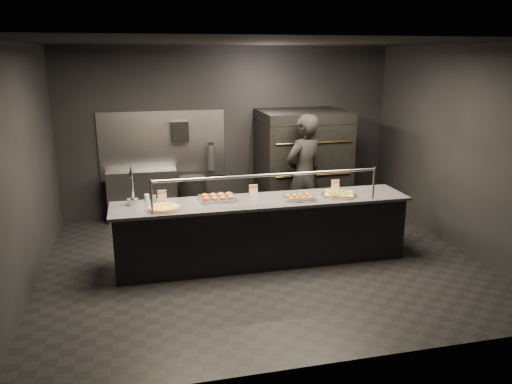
# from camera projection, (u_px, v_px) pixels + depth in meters

# --- Properties ---
(room) EXTENTS (6.04, 6.00, 3.00)m
(room) POSITION_uv_depth(u_px,v_px,m) (260.00, 158.00, 6.75)
(room) COLOR black
(room) RESTS_ON ground
(service_counter) EXTENTS (4.10, 0.78, 1.37)m
(service_counter) POSITION_uv_depth(u_px,v_px,m) (263.00, 231.00, 6.98)
(service_counter) COLOR black
(service_counter) RESTS_ON ground
(pizza_oven) EXTENTS (1.50, 1.23, 1.91)m
(pizza_oven) POSITION_uv_depth(u_px,v_px,m) (302.00, 164.00, 8.90)
(pizza_oven) COLOR black
(pizza_oven) RESTS_ON ground
(prep_shelf) EXTENTS (1.20, 0.35, 0.90)m
(prep_shelf) POSITION_uv_depth(u_px,v_px,m) (143.00, 195.00, 8.80)
(prep_shelf) COLOR #99999E
(prep_shelf) RESTS_ON ground
(towel_dispenser) EXTENTS (0.30, 0.20, 0.35)m
(towel_dispenser) POSITION_uv_depth(u_px,v_px,m) (180.00, 131.00, 8.73)
(towel_dispenser) COLOR black
(towel_dispenser) RESTS_ON room
(fire_extinguisher) EXTENTS (0.14, 0.14, 0.51)m
(fire_extinguisher) POSITION_uv_depth(u_px,v_px,m) (211.00, 157.00, 8.99)
(fire_extinguisher) COLOR #B2B2B7
(fire_extinguisher) RESTS_ON room
(beer_tap) EXTENTS (0.14, 0.20, 0.55)m
(beer_tap) POSITION_uv_depth(u_px,v_px,m) (132.00, 193.00, 6.59)
(beer_tap) COLOR silver
(beer_tap) RESTS_ON service_counter
(round_pizza) EXTENTS (0.48, 0.48, 0.03)m
(round_pizza) POSITION_uv_depth(u_px,v_px,m) (164.00, 208.00, 6.46)
(round_pizza) COLOR silver
(round_pizza) RESTS_ON service_counter
(slider_tray_a) EXTENTS (0.53, 0.42, 0.08)m
(slider_tray_a) POSITION_uv_depth(u_px,v_px,m) (218.00, 198.00, 6.86)
(slider_tray_a) COLOR silver
(slider_tray_a) RESTS_ON service_counter
(slider_tray_b) EXTENTS (0.47, 0.39, 0.07)m
(slider_tray_b) POSITION_uv_depth(u_px,v_px,m) (299.00, 198.00, 6.88)
(slider_tray_b) COLOR silver
(slider_tray_b) RESTS_ON service_counter
(square_pizza) EXTENTS (0.51, 0.51, 0.05)m
(square_pizza) POSITION_uv_depth(u_px,v_px,m) (339.00, 194.00, 7.07)
(square_pizza) COLOR silver
(square_pizza) RESTS_ON service_counter
(condiment_jar) EXTENTS (0.16, 0.06, 0.10)m
(condiment_jar) POSITION_uv_depth(u_px,v_px,m) (149.00, 198.00, 6.77)
(condiment_jar) COLOR silver
(condiment_jar) RESTS_ON service_counter
(tent_cards) EXTENTS (2.64, 0.04, 0.15)m
(tent_cards) POSITION_uv_depth(u_px,v_px,m) (253.00, 190.00, 7.08)
(tent_cards) COLOR white
(tent_cards) RESTS_ON service_counter
(trash_bin) EXTENTS (0.47, 0.47, 0.78)m
(trash_bin) POSITION_uv_depth(u_px,v_px,m) (193.00, 198.00, 8.84)
(trash_bin) COLOR black
(trash_bin) RESTS_ON ground
(worker) EXTENTS (0.84, 0.72, 1.95)m
(worker) POSITION_uv_depth(u_px,v_px,m) (304.00, 175.00, 8.04)
(worker) COLOR black
(worker) RESTS_ON ground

